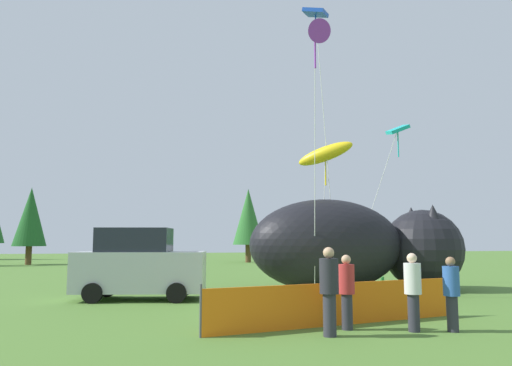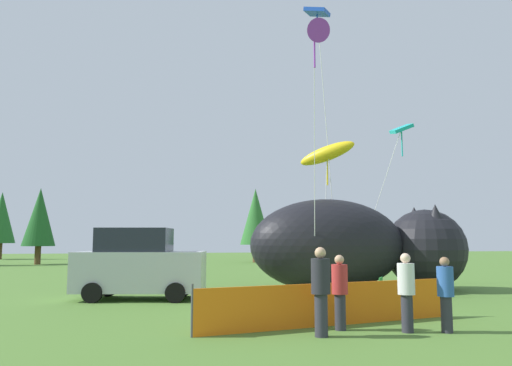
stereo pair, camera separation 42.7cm
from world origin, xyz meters
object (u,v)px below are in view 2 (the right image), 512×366
object	(u,v)px
inflatable_cat	(355,249)
kite_purple_delta	(314,32)
folding_chair	(376,290)
spectator_in_red_shirt	(406,289)
kite_blue_box	(318,19)
kite_yellow_hero	(327,154)
kite_teal_diamond	(401,132)
spectator_in_blue_shirt	(340,289)
spectator_in_grey_shirt	(321,288)
parked_car	(140,265)
spectator_in_yellow_shirt	(446,291)

from	to	relation	value
inflatable_cat	kite_purple_delta	world-z (taller)	kite_purple_delta
folding_chair	spectator_in_red_shirt	bearing A→B (deg)	109.66
inflatable_cat	kite_blue_box	bearing A→B (deg)	137.11
folding_chair	kite_yellow_hero	distance (m)	7.30
inflatable_cat	kite_teal_diamond	xyz separation A→B (m)	(3.65, 2.94, 5.33)
spectator_in_blue_shirt	kite_blue_box	world-z (taller)	kite_blue_box
spectator_in_grey_shirt	kite_purple_delta	bearing A→B (deg)	71.88
inflatable_cat	kite_blue_box	distance (m)	9.61
parked_car	kite_purple_delta	distance (m)	9.82
spectator_in_red_shirt	spectator_in_yellow_shirt	xyz separation A→B (m)	(0.80, -0.20, -0.04)
inflatable_cat	kite_yellow_hero	xyz separation A→B (m)	(-0.66, 1.05, 3.81)
spectator_in_red_shirt	spectator_in_blue_shirt	distance (m)	1.40
folding_chair	spectator_in_red_shirt	xyz separation A→B (m)	(-1.05, -3.70, 0.39)
spectator_in_grey_shirt	kite_yellow_hero	xyz separation A→B (m)	(3.51, 9.17, 4.43)
folding_chair	kite_teal_diamond	xyz separation A→B (m)	(4.84, 7.29, 6.42)
spectator_in_grey_shirt	parked_car	bearing A→B (deg)	117.56
spectator_in_blue_shirt	spectator_in_red_shirt	bearing A→B (deg)	-22.86
kite_yellow_hero	spectator_in_yellow_shirt	bearing A→B (deg)	-94.79
parked_car	kite_teal_diamond	bearing A→B (deg)	29.61
spectator_in_red_shirt	spectator_in_blue_shirt	bearing A→B (deg)	157.14
spectator_in_red_shirt	kite_yellow_hero	distance (m)	10.27
spectator_in_grey_shirt	spectator_in_red_shirt	distance (m)	1.94
spectator_in_blue_shirt	kite_blue_box	xyz separation A→B (m)	(2.53, 8.51, 10.23)
inflatable_cat	kite_yellow_hero	bearing A→B (deg)	124.62
folding_chair	spectator_in_yellow_shirt	distance (m)	3.92
parked_car	spectator_in_grey_shirt	distance (m)	8.13
spectator_in_yellow_shirt	spectator_in_grey_shirt	bearing A→B (deg)	177.66
kite_purple_delta	kite_yellow_hero	xyz separation A→B (m)	(1.59, 3.31, -3.61)
folding_chair	spectator_in_yellow_shirt	xyz separation A→B (m)	(-0.26, -3.90, 0.35)
spectator_in_yellow_shirt	spectator_in_blue_shirt	world-z (taller)	spectator_in_blue_shirt
parked_car	folding_chair	bearing A→B (deg)	-15.71
kite_purple_delta	kite_teal_diamond	distance (m)	8.15
kite_teal_diamond	folding_chair	bearing A→B (deg)	-123.58
folding_chair	spectator_in_blue_shirt	size ratio (longest dim) A/B	0.54
spectator_in_grey_shirt	kite_teal_diamond	xyz separation A→B (m)	(7.83, 11.07, 5.95)
spectator_in_yellow_shirt	folding_chair	bearing A→B (deg)	86.25
parked_car	spectator_in_grey_shirt	world-z (taller)	parked_car
spectator_in_grey_shirt	kite_blue_box	distance (m)	14.00
spectator_in_blue_shirt	kite_yellow_hero	bearing A→B (deg)	71.48
kite_teal_diamond	kite_blue_box	size ratio (longest dim) A/B	0.64
spectator_in_yellow_shirt	kite_yellow_hero	xyz separation A→B (m)	(0.78, 9.29, 4.55)
kite_yellow_hero	parked_car	bearing A→B (deg)	-164.85
spectator_in_yellow_shirt	kite_yellow_hero	bearing A→B (deg)	85.21
spectator_in_red_shirt	kite_purple_delta	size ratio (longest dim) A/B	0.17
folding_chair	kite_blue_box	size ratio (longest dim) A/B	0.07
folding_chair	spectator_in_yellow_shirt	world-z (taller)	spectator_in_yellow_shirt
spectator_in_red_shirt	kite_teal_diamond	xyz separation A→B (m)	(5.89, 10.99, 6.03)
spectator_in_grey_shirt	kite_purple_delta	xyz separation A→B (m)	(1.92, 5.87, 8.04)
parked_car	folding_chair	distance (m)	7.59
parked_car	kite_yellow_hero	size ratio (longest dim) A/B	0.73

